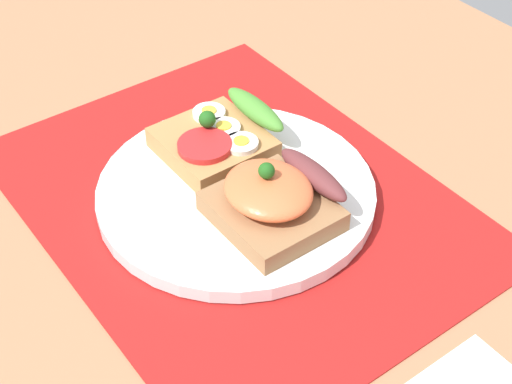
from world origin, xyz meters
The scene contains 5 objects.
ground_plane centered at (0.00, 0.00, -1.60)cm, with size 120.00×90.00×3.20cm, color #A5704C.
placemat centered at (0.00, 0.00, 0.15)cm, with size 43.37×33.20×0.30cm, color #A51917.
plate centered at (0.00, 0.00, 0.98)cm, with size 24.94×24.94×1.36cm, color white.
sandwich_egg_tomato centered at (-5.18, 1.78, 3.14)cm, with size 9.41×10.44×4.23cm.
sandwich_salmon centered at (5.04, 0.11, 3.62)cm, with size 9.82×10.35×5.53cm.
Camera 1 is at (43.26, -29.80, 47.10)cm, focal length 54.76 mm.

